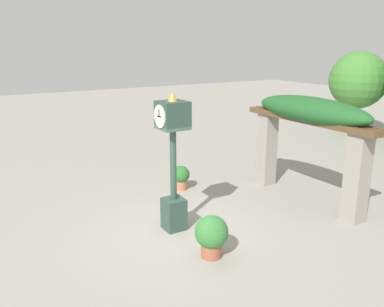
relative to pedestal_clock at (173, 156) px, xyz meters
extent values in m
plane|color=gray|center=(0.27, -0.05, -1.79)|extent=(60.00, 60.00, 0.00)
cube|color=#2D473D|center=(0.00, 0.00, -1.41)|extent=(0.48, 0.48, 0.76)
cylinder|color=#2D473D|center=(0.00, 0.00, -0.22)|extent=(0.15, 0.15, 1.63)
cylinder|color=gold|center=(0.00, 0.00, 0.62)|extent=(0.24, 0.24, 0.04)
cube|color=#2D473D|center=(0.00, 0.00, 0.95)|extent=(0.62, 0.62, 0.62)
cylinder|color=beige|center=(0.00, -0.32, 0.95)|extent=(0.51, 0.02, 0.51)
cylinder|color=beige|center=(0.00, 0.32, 0.95)|extent=(0.51, 0.02, 0.51)
cube|color=black|center=(0.00, -0.33, 0.95)|extent=(0.18, 0.01, 0.02)
cube|color=black|center=(0.00, -0.33, 1.02)|extent=(0.02, 0.01, 0.16)
cone|color=gold|center=(0.00, 0.00, 1.36)|extent=(0.22, 0.22, 0.20)
cube|color=gray|center=(-1.37, 4.02, -0.67)|extent=(0.46, 0.46, 2.23)
cube|color=gray|center=(1.90, 4.02, -0.67)|extent=(0.46, 0.46, 2.23)
cube|color=brown|center=(0.27, 3.79, 0.52)|extent=(4.32, 0.15, 0.15)
cube|color=brown|center=(0.27, 4.02, 0.52)|extent=(4.32, 0.15, 0.15)
cube|color=brown|center=(0.27, 4.24, 0.52)|extent=(4.32, 0.15, 0.15)
ellipsoid|color=#235B28|center=(0.27, 4.02, 0.77)|extent=(3.77, 1.06, 0.70)
cylinder|color=#B26B4C|center=(-2.26, 1.47, -1.65)|extent=(0.36, 0.36, 0.27)
sphere|color=#2D6B2D|center=(-2.26, 1.47, -1.32)|extent=(0.53, 0.53, 0.53)
cylinder|color=#9E563D|center=(1.55, 0.03, -1.64)|extent=(0.43, 0.43, 0.29)
sphere|color=#387A38|center=(1.55, 0.03, -1.23)|extent=(0.69, 0.69, 0.69)
cylinder|color=brown|center=(-4.88, 12.69, -0.98)|extent=(0.28, 0.28, 1.62)
sphere|color=#427F33|center=(-4.88, 12.69, 0.78)|extent=(2.71, 2.71, 2.71)
camera|label=1|loc=(7.82, -4.20, 2.49)|focal=38.00mm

